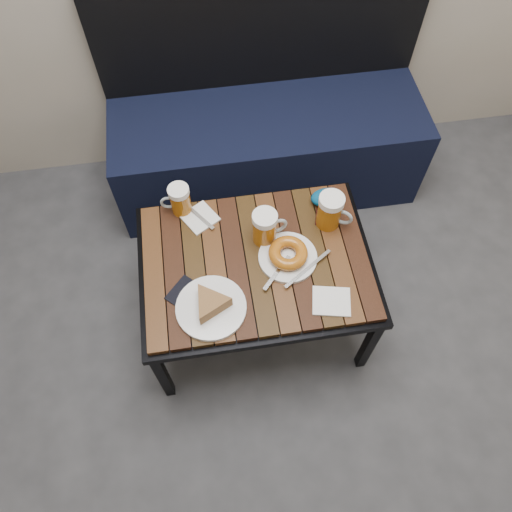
{
  "coord_description": "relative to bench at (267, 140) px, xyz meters",
  "views": [
    {
      "loc": [
        -0.3,
        0.13,
        2.0
      ],
      "look_at": [
        -0.16,
        1.01,
        0.5
      ],
      "focal_mm": 35.0,
      "sensor_mm": 36.0,
      "label": 1
    }
  ],
  "objects": [
    {
      "name": "bench",
      "position": [
        0.0,
        0.0,
        0.0
      ],
      "size": [
        1.4,
        0.5,
        0.95
      ],
      "color": "black",
      "rests_on": "ground"
    },
    {
      "name": "cafe_table",
      "position": [
        -0.17,
        -0.75,
        0.16
      ],
      "size": [
        0.84,
        0.62,
        0.47
      ],
      "color": "black",
      "rests_on": "ground"
    },
    {
      "name": "beer_mug_left",
      "position": [
        -0.41,
        -0.49,
        0.26
      ],
      "size": [
        0.12,
        0.08,
        0.13
      ],
      "rotation": [
        0.0,
        0.0,
        3.08
      ],
      "color": "#9B540C",
      "rests_on": "cafe_table"
    },
    {
      "name": "beer_mug_centre",
      "position": [
        -0.12,
        -0.67,
        0.27
      ],
      "size": [
        0.13,
        0.1,
        0.14
      ],
      "rotation": [
        0.0,
        0.0,
        0.17
      ],
      "color": "#9B540C",
      "rests_on": "cafe_table"
    },
    {
      "name": "beer_mug_right",
      "position": [
        0.12,
        -0.64,
        0.27
      ],
      "size": [
        0.14,
        0.12,
        0.15
      ],
      "rotation": [
        0.0,
        0.0,
        -0.53
      ],
      "color": "#9B540C",
      "rests_on": "cafe_table"
    },
    {
      "name": "plate_pie",
      "position": [
        -0.34,
        -0.92,
        0.23
      ],
      "size": [
        0.24,
        0.24,
        0.07
      ],
      "color": "white",
      "rests_on": "cafe_table"
    },
    {
      "name": "plate_bagel",
      "position": [
        -0.05,
        -0.77,
        0.22
      ],
      "size": [
        0.26,
        0.23,
        0.06
      ],
      "color": "white",
      "rests_on": "cafe_table"
    },
    {
      "name": "napkin_left",
      "position": [
        -0.35,
        -0.54,
        0.2
      ],
      "size": [
        0.15,
        0.15,
        0.01
      ],
      "rotation": [
        0.0,
        0.0,
        0.54
      ],
      "color": "white",
      "rests_on": "cafe_table"
    },
    {
      "name": "napkin_right",
      "position": [
        0.06,
        -0.96,
        0.2
      ],
      "size": [
        0.15,
        0.13,
        0.01
      ],
      "rotation": [
        0.0,
        0.0,
        -0.21
      ],
      "color": "white",
      "rests_on": "cafe_table"
    },
    {
      "name": "passport_navy",
      "position": [
        -0.43,
        -0.84,
        0.2
      ],
      "size": [
        0.13,
        0.14,
        0.01
      ],
      "primitive_type": "cube",
      "rotation": [
        0.0,
        0.0,
        -0.75
      ],
      "color": "black",
      "rests_on": "cafe_table"
    },
    {
      "name": "passport_burgundy",
      "position": [
        0.13,
        -0.6,
        0.2
      ],
      "size": [
        0.11,
        0.13,
        0.01
      ],
      "primitive_type": "cube",
      "rotation": [
        0.0,
        0.0,
        -0.29
      ],
      "color": "black",
      "rests_on": "cafe_table"
    },
    {
      "name": "knit_pouch",
      "position": [
        0.14,
        -0.54,
        0.23
      ],
      "size": [
        0.13,
        0.09,
        0.06
      ],
      "primitive_type": "ellipsoid",
      "rotation": [
        0.0,
        0.0,
        -0.03
      ],
      "color": "navy",
      "rests_on": "cafe_table"
    }
  ]
}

